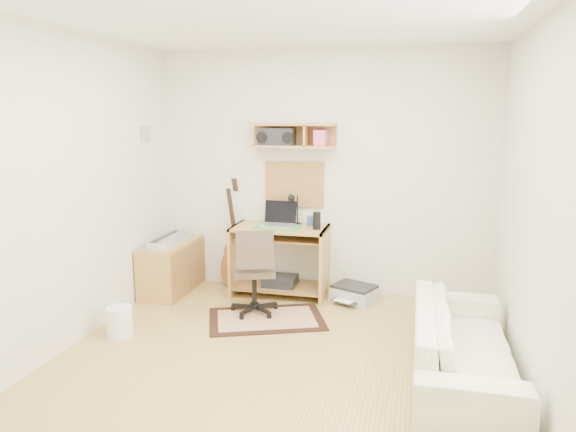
% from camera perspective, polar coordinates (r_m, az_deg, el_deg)
% --- Properties ---
extents(floor, '(3.60, 4.00, 0.01)m').
position_cam_1_polar(floor, '(4.36, -1.34, -15.81)').
color(floor, tan).
rests_on(floor, ground).
extents(ceiling, '(3.60, 4.00, 0.01)m').
position_cam_1_polar(ceiling, '(3.94, -1.52, 20.40)').
color(ceiling, white).
rests_on(ceiling, ground).
extents(back_wall, '(3.60, 0.01, 2.60)m').
position_cam_1_polar(back_wall, '(5.89, 3.59, 4.52)').
color(back_wall, beige).
rests_on(back_wall, ground).
extents(left_wall, '(0.01, 4.00, 2.60)m').
position_cam_1_polar(left_wall, '(4.74, -23.06, 2.10)').
color(left_wall, beige).
rests_on(left_wall, ground).
extents(right_wall, '(0.01, 4.00, 2.60)m').
position_cam_1_polar(right_wall, '(3.90, 25.14, 0.21)').
color(right_wall, beige).
rests_on(right_wall, ground).
extents(wall_shelf, '(0.90, 0.25, 0.26)m').
position_cam_1_polar(wall_shelf, '(5.79, 0.46, 8.41)').
color(wall_shelf, '#B68940').
rests_on(wall_shelf, back_wall).
extents(cork_board, '(0.64, 0.03, 0.49)m').
position_cam_1_polar(cork_board, '(5.94, 0.68, 3.33)').
color(cork_board, tan).
rests_on(cork_board, back_wall).
extents(wall_photo, '(0.02, 0.20, 0.15)m').
position_cam_1_polar(wall_photo, '(5.96, -14.63, 8.32)').
color(wall_photo, '#4C8CBF').
rests_on(wall_photo, left_wall).
extents(desk, '(1.00, 0.55, 0.75)m').
position_cam_1_polar(desk, '(5.88, -0.83, -4.66)').
color(desk, '#B68940').
rests_on(desk, floor).
extents(laptop, '(0.35, 0.35, 0.26)m').
position_cam_1_polar(laptop, '(5.75, -1.06, 0.17)').
color(laptop, silver).
rests_on(laptop, desk).
extents(speaker, '(0.08, 0.08, 0.18)m').
position_cam_1_polar(speaker, '(5.64, 3.02, -0.49)').
color(speaker, black).
rests_on(speaker, desk).
extents(desk_lamp, '(0.11, 0.11, 0.33)m').
position_cam_1_polar(desk_lamp, '(5.85, 0.99, 0.69)').
color(desk_lamp, black).
rests_on(desk_lamp, desk).
extents(pencil_cup, '(0.08, 0.08, 0.11)m').
position_cam_1_polar(pencil_cup, '(5.81, 2.35, -0.51)').
color(pencil_cup, '#2E438C').
rests_on(pencil_cup, desk).
extents(boombox, '(0.38, 0.17, 0.19)m').
position_cam_1_polar(boombox, '(5.83, -1.19, 8.22)').
color(boombox, black).
rests_on(boombox, wall_shelf).
extents(rug, '(1.26, 1.06, 0.01)m').
position_cam_1_polar(rug, '(5.29, -2.27, -10.66)').
color(rug, beige).
rests_on(rug, floor).
extents(task_chair, '(0.57, 0.57, 0.87)m').
position_cam_1_polar(task_chair, '(5.32, -3.55, -5.67)').
color(task_chair, '#3D3124').
rests_on(task_chair, floor).
extents(cabinet, '(0.40, 0.90, 0.55)m').
position_cam_1_polar(cabinet, '(6.14, -12.04, -5.20)').
color(cabinet, '#B68940').
rests_on(cabinet, floor).
extents(music_keyboard, '(0.22, 0.70, 0.06)m').
position_cam_1_polar(music_keyboard, '(6.06, -12.15, -2.42)').
color(music_keyboard, '#B2B5BA').
rests_on(music_keyboard, cabinet).
extents(guitar, '(0.38, 0.32, 1.22)m').
position_cam_1_polar(guitar, '(6.11, -5.86, -1.83)').
color(guitar, '#A66833').
rests_on(guitar, floor).
extents(waste_basket, '(0.26, 0.26, 0.27)m').
position_cam_1_polar(waste_basket, '(5.10, -17.17, -10.50)').
color(waste_basket, white).
rests_on(waste_basket, floor).
extents(printer, '(0.52, 0.48, 0.16)m').
position_cam_1_polar(printer, '(5.80, 6.95, -7.97)').
color(printer, '#A5A8AA').
rests_on(printer, floor).
extents(sofa, '(0.53, 1.81, 0.71)m').
position_cam_1_polar(sofa, '(4.30, 17.88, -11.49)').
color(sofa, beige).
rests_on(sofa, floor).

